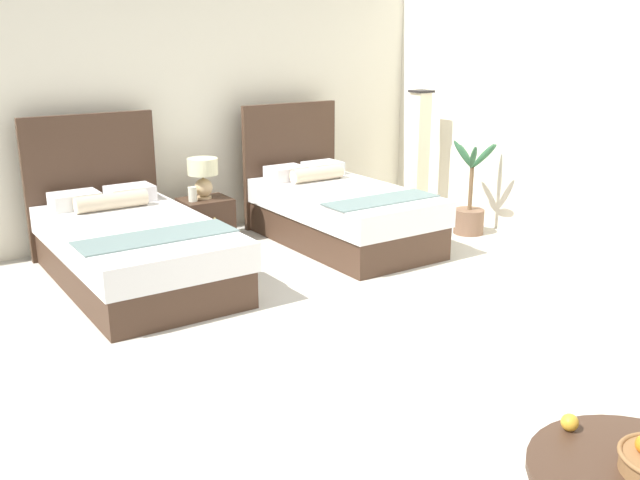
{
  "coord_description": "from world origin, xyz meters",
  "views": [
    {
      "loc": [
        -2.81,
        -3.49,
        2.06
      ],
      "look_at": [
        -0.15,
        0.61,
        0.6
      ],
      "focal_mm": 39.23,
      "sensor_mm": 36.0,
      "label": 1
    }
  ],
  "objects_px": {
    "bed_near_window": "(132,246)",
    "nightstand": "(206,221)",
    "potted_palm": "(470,208)",
    "bed_near_corner": "(339,211)",
    "loose_apple": "(570,422)",
    "floor_lamp_corner": "(419,155)",
    "vase": "(193,194)",
    "table_lamp": "(203,173)"
  },
  "relations": [
    {
      "from": "bed_near_corner",
      "to": "loose_apple",
      "type": "bearing_deg",
      "value": -111.1
    },
    {
      "from": "bed_near_window",
      "to": "bed_near_corner",
      "type": "xyz_separation_m",
      "value": [
        2.13,
        -0.01,
        0.02
      ]
    },
    {
      "from": "loose_apple",
      "to": "potted_palm",
      "type": "distance_m",
      "value": 4.54
    },
    {
      "from": "loose_apple",
      "to": "floor_lamp_corner",
      "type": "height_order",
      "value": "floor_lamp_corner"
    },
    {
      "from": "bed_near_corner",
      "to": "table_lamp",
      "type": "bearing_deg",
      "value": 146.6
    },
    {
      "from": "table_lamp",
      "to": "potted_palm",
      "type": "relative_size",
      "value": 0.4
    },
    {
      "from": "bed_near_window",
      "to": "bed_near_corner",
      "type": "relative_size",
      "value": 1.08
    },
    {
      "from": "vase",
      "to": "potted_palm",
      "type": "xyz_separation_m",
      "value": [
        2.62,
        -1.17,
        -0.25
      ]
    },
    {
      "from": "bed_near_corner",
      "to": "nightstand",
      "type": "height_order",
      "value": "bed_near_corner"
    },
    {
      "from": "nightstand",
      "to": "table_lamp",
      "type": "bearing_deg",
      "value": 90.0
    },
    {
      "from": "vase",
      "to": "floor_lamp_corner",
      "type": "height_order",
      "value": "floor_lamp_corner"
    },
    {
      "from": "nightstand",
      "to": "vase",
      "type": "bearing_deg",
      "value": -164.65
    },
    {
      "from": "loose_apple",
      "to": "vase",
      "type": "bearing_deg",
      "value": 86.76
    },
    {
      "from": "bed_near_corner",
      "to": "vase",
      "type": "bearing_deg",
      "value": 151.76
    },
    {
      "from": "bed_near_window",
      "to": "potted_palm",
      "type": "bearing_deg",
      "value": -8.1
    },
    {
      "from": "floor_lamp_corner",
      "to": "potted_palm",
      "type": "distance_m",
      "value": 0.97
    },
    {
      "from": "vase",
      "to": "loose_apple",
      "type": "height_order",
      "value": "vase"
    },
    {
      "from": "bed_near_corner",
      "to": "loose_apple",
      "type": "xyz_separation_m",
      "value": [
        -1.54,
        -3.99,
        0.13
      ]
    },
    {
      "from": "table_lamp",
      "to": "loose_apple",
      "type": "distance_m",
      "value": 4.76
    },
    {
      "from": "vase",
      "to": "potted_palm",
      "type": "distance_m",
      "value": 2.88
    },
    {
      "from": "vase",
      "to": "loose_apple",
      "type": "relative_size",
      "value": 1.93
    },
    {
      "from": "floor_lamp_corner",
      "to": "bed_near_window",
      "type": "bearing_deg",
      "value": -173.96
    },
    {
      "from": "potted_palm",
      "to": "bed_near_corner",
      "type": "bearing_deg",
      "value": 160.04
    },
    {
      "from": "table_lamp",
      "to": "loose_apple",
      "type": "relative_size",
      "value": 5.36
    },
    {
      "from": "bed_near_window",
      "to": "nightstand",
      "type": "height_order",
      "value": "bed_near_window"
    },
    {
      "from": "floor_lamp_corner",
      "to": "bed_near_corner",
      "type": "bearing_deg",
      "value": -164.55
    },
    {
      "from": "table_lamp",
      "to": "floor_lamp_corner",
      "type": "height_order",
      "value": "floor_lamp_corner"
    },
    {
      "from": "nightstand",
      "to": "loose_apple",
      "type": "distance_m",
      "value": 4.74
    },
    {
      "from": "vase",
      "to": "nightstand",
      "type": "bearing_deg",
      "value": 15.35
    },
    {
      "from": "loose_apple",
      "to": "potted_palm",
      "type": "xyz_separation_m",
      "value": [
        2.88,
        3.51,
        -0.18
      ]
    },
    {
      "from": "bed_near_window",
      "to": "table_lamp",
      "type": "xyz_separation_m",
      "value": [
        1.0,
        0.74,
        0.4
      ]
    },
    {
      "from": "bed_near_corner",
      "to": "floor_lamp_corner",
      "type": "bearing_deg",
      "value": 15.45
    },
    {
      "from": "bed_near_corner",
      "to": "loose_apple",
      "type": "height_order",
      "value": "bed_near_corner"
    },
    {
      "from": "floor_lamp_corner",
      "to": "vase",
      "type": "bearing_deg",
      "value": 173.3
    },
    {
      "from": "bed_near_window",
      "to": "floor_lamp_corner",
      "type": "height_order",
      "value": "floor_lamp_corner"
    },
    {
      "from": "vase",
      "to": "loose_apple",
      "type": "bearing_deg",
      "value": -93.24
    },
    {
      "from": "bed_near_corner",
      "to": "bed_near_window",
      "type": "bearing_deg",
      "value": 179.82
    },
    {
      "from": "floor_lamp_corner",
      "to": "potted_palm",
      "type": "xyz_separation_m",
      "value": [
        -0.02,
        -0.86,
        -0.44
      ]
    },
    {
      "from": "floor_lamp_corner",
      "to": "potted_palm",
      "type": "relative_size",
      "value": 1.43
    },
    {
      "from": "bed_near_window",
      "to": "potted_palm",
      "type": "distance_m",
      "value": 3.51
    },
    {
      "from": "table_lamp",
      "to": "vase",
      "type": "height_order",
      "value": "table_lamp"
    },
    {
      "from": "loose_apple",
      "to": "potted_palm",
      "type": "relative_size",
      "value": 0.07
    }
  ]
}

